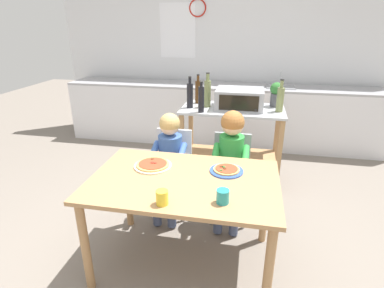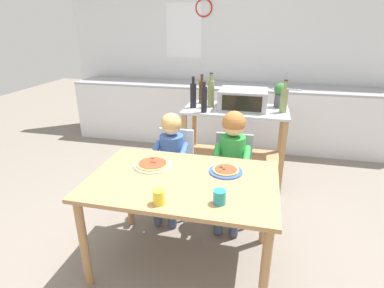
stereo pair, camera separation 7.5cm
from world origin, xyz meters
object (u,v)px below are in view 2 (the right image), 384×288
(bottle_dark_olive_oil, at_px, (284,99))
(potted_herb_plant, at_px, (280,94))
(bottle_clear_vinegar, at_px, (193,95))
(dining_table, at_px, (183,191))
(dining_chair_right, at_px, (232,171))
(drinking_cup_teal, at_px, (220,197))
(bottle_squat_spirits, at_px, (202,91))
(toaster_oven, at_px, (243,99))
(pizza_plate_cream, at_px, (153,164))
(bottle_brown_beer, at_px, (204,99))
(pizza_plate_blue_rimmed, at_px, (226,171))
(dining_chair_left, at_px, (174,165))
(bottle_slim_sauce, at_px, (211,93))
(drinking_cup_yellow, at_px, (159,197))
(kitchen_island_cart, at_px, (235,134))
(child_in_blue_striped_shirt, at_px, (170,154))
(child_in_green_shirt, at_px, (232,155))

(bottle_dark_olive_oil, bearing_deg, potted_herb_plant, 97.78)
(bottle_clear_vinegar, height_order, dining_table, bottle_clear_vinegar)
(dining_chair_right, bearing_deg, bottle_dark_olive_oil, 56.37)
(drinking_cup_teal, bearing_deg, bottle_dark_olive_oil, 75.43)
(bottle_squat_spirits, bearing_deg, toaster_oven, -15.82)
(bottle_squat_spirits, xyz_separation_m, pizza_plate_cream, (-0.10, -1.43, -0.28))
(bottle_clear_vinegar, distance_m, bottle_dark_olive_oil, 0.96)
(pizza_plate_cream, bearing_deg, bottle_brown_beer, 79.38)
(bottle_brown_beer, xyz_separation_m, dining_table, (0.08, -1.21, -0.39))
(toaster_oven, distance_m, pizza_plate_blue_rimmed, 1.30)
(bottle_brown_beer, distance_m, dining_chair_left, 0.76)
(bottle_slim_sauce, xyz_separation_m, dining_table, (0.05, -1.43, -0.41))
(dining_table, bearing_deg, bottle_dark_olive_oil, 62.28)
(dining_chair_right, height_order, pizza_plate_blue_rimmed, dining_chair_right)
(pizza_plate_cream, distance_m, drinking_cup_yellow, 0.54)
(kitchen_island_cart, height_order, dining_chair_left, kitchen_island_cart)
(dining_chair_right, distance_m, drinking_cup_teal, 1.03)
(dining_table, bearing_deg, pizza_plate_blue_rimmed, 30.96)
(kitchen_island_cart, distance_m, drinking_cup_yellow, 1.80)
(dining_table, height_order, child_in_blue_striped_shirt, child_in_blue_striped_shirt)
(bottle_dark_olive_oil, xyz_separation_m, drinking_cup_teal, (-0.43, -1.64, -0.25))
(pizza_plate_cream, distance_m, pizza_plate_blue_rimmed, 0.57)
(dining_table, bearing_deg, bottle_brown_beer, 93.84)
(bottle_clear_vinegar, relative_size, bottle_squat_spirits, 1.03)
(bottle_clear_vinegar, bearing_deg, potted_herb_plant, 14.53)
(toaster_oven, bearing_deg, kitchen_island_cart, -167.26)
(kitchen_island_cart, height_order, dining_chair_right, kitchen_island_cart)
(dining_chair_right, bearing_deg, child_in_green_shirt, -90.00)
(kitchen_island_cart, bearing_deg, drinking_cup_yellow, -99.48)
(bottle_dark_olive_oil, relative_size, dining_chair_left, 0.42)
(bottle_clear_vinegar, relative_size, pizza_plate_cream, 1.18)
(toaster_oven, relative_size, drinking_cup_teal, 5.69)
(drinking_cup_teal, bearing_deg, kitchen_island_cart, 92.25)
(bottle_slim_sauce, height_order, pizza_plate_cream, bottle_slim_sauce)
(bottle_brown_beer, distance_m, dining_chair_right, 0.82)
(child_in_blue_striped_shirt, bearing_deg, potted_herb_plant, 45.57)
(bottle_dark_olive_oil, height_order, dining_chair_left, bottle_dark_olive_oil)
(dining_chair_right, relative_size, child_in_green_shirt, 0.77)
(bottle_slim_sauce, distance_m, drinking_cup_teal, 1.75)
(bottle_dark_olive_oil, xyz_separation_m, pizza_plate_blue_rimmed, (-0.44, -1.21, -0.28))
(kitchen_island_cart, xyz_separation_m, toaster_oven, (0.07, 0.02, 0.40))
(toaster_oven, xyz_separation_m, drinking_cup_teal, (-0.00, -1.70, -0.21))
(dining_table, bearing_deg, potted_herb_plant, 66.45)
(bottle_dark_olive_oil, bearing_deg, kitchen_island_cart, 175.09)
(bottle_squat_spirits, height_order, dining_chair_right, bottle_squat_spirits)
(dining_chair_left, relative_size, dining_chair_right, 1.00)
(bottle_slim_sauce, height_order, child_in_green_shirt, bottle_slim_sauce)
(kitchen_island_cart, distance_m, dining_chair_left, 0.88)
(bottle_clear_vinegar, relative_size, drinking_cup_teal, 3.83)
(bottle_dark_olive_oil, relative_size, bottle_squat_spirits, 1.03)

